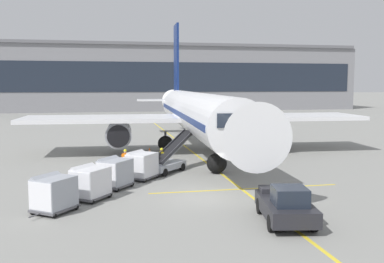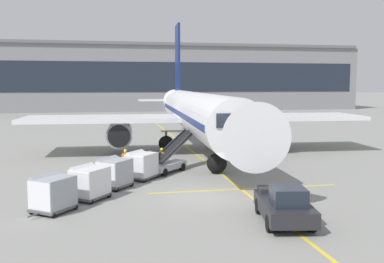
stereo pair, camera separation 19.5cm
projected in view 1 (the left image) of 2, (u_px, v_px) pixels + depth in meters
name	position (u px, v px, depth m)	size (l,w,h in m)	color
ground_plane	(203.00, 197.00, 24.94)	(600.00, 600.00, 0.00)	gray
parked_airplane	(195.00, 113.00, 41.51)	(32.13, 41.72, 14.12)	white
belt_loader	(167.00, 160.00, 32.19)	(4.48, 4.84, 2.91)	#A3A8B2
baggage_cart_lead	(141.00, 165.00, 29.62)	(2.48, 2.66, 1.91)	#515156
baggage_cart_second	(114.00, 172.00, 27.10)	(2.48, 2.66, 1.91)	#515156
baggage_cart_third	(90.00, 182.00, 24.40)	(2.48, 2.66, 1.91)	#515156
baggage_cart_fourth	(53.00, 193.00, 21.96)	(2.48, 2.66, 1.91)	#515156
pushback_tug	(286.00, 205.00, 20.36)	(2.81, 4.69, 1.83)	#232328
ground_crew_by_loader	(125.00, 159.00, 31.74)	(0.54, 0.36, 1.74)	#514C42
ground_crew_by_carts	(162.00, 158.00, 32.38)	(0.37, 0.53, 1.74)	#514C42
safety_cone_engine_keepout	(150.00, 152.00, 39.86)	(0.59, 0.59, 0.67)	black
safety_cone_wingtip	(130.00, 157.00, 37.08)	(0.55, 0.55, 0.63)	black
apron_guidance_line_lead_in	(194.00, 153.00, 41.12)	(0.20, 110.00, 0.01)	yellow
apron_guidance_line_stop_bar	(246.00, 189.00, 26.98)	(12.00, 0.20, 0.01)	yellow
terminal_building	(96.00, 78.00, 108.65)	(130.18, 18.59, 16.15)	gray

